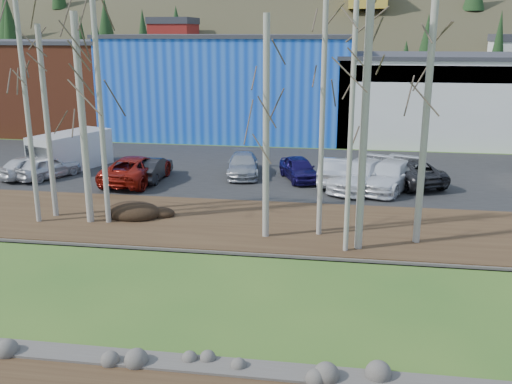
% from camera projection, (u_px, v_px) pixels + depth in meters
% --- Properties ---
extents(near_bank_rocks, '(80.00, 0.80, 0.50)m').
position_uv_depth(near_bank_rocks, '(203.00, 367.00, 15.02)').
color(near_bank_rocks, '#47423D').
rests_on(near_bank_rocks, ground).
extents(river, '(80.00, 8.00, 0.90)m').
position_uv_depth(river, '(232.00, 298.00, 18.92)').
color(river, black).
rests_on(river, ground).
extents(far_bank_rocks, '(80.00, 0.80, 0.46)m').
position_uv_depth(far_bank_rocks, '(252.00, 252.00, 22.82)').
color(far_bank_rocks, '#47423D').
rests_on(far_bank_rocks, ground).
extents(far_bank, '(80.00, 7.00, 0.15)m').
position_uv_depth(far_bank, '(263.00, 225.00, 25.85)').
color(far_bank, '#382616').
rests_on(far_bank, ground).
extents(parking_lot, '(80.00, 14.00, 0.14)m').
position_uv_depth(parking_lot, '(286.00, 171.00, 35.84)').
color(parking_lot, black).
rests_on(parking_lot, ground).
extents(building_brick, '(16.32, 12.24, 7.80)m').
position_uv_depth(building_brick, '(39.00, 85.00, 51.61)').
color(building_brick, brown).
rests_on(building_brick, ground).
extents(building_blue, '(20.40, 12.24, 8.30)m').
position_uv_depth(building_blue, '(234.00, 84.00, 48.93)').
color(building_blue, blue).
rests_on(building_blue, ground).
extents(building_white, '(18.36, 12.24, 6.80)m').
position_uv_depth(building_white, '(450.00, 97.00, 46.49)').
color(building_white, silver).
rests_on(building_white, ground).
extents(dirt_mound, '(2.60, 1.84, 0.51)m').
position_uv_depth(dirt_mound, '(133.00, 211.00, 26.73)').
color(dirt_mound, black).
rests_on(dirt_mound, far_bank).
extents(birch_0, '(0.25, 0.25, 8.71)m').
position_uv_depth(birch_0, '(47.00, 124.00, 25.77)').
color(birch_0, '#B0AD9E').
rests_on(birch_0, far_bank).
extents(birch_1, '(0.22, 0.22, 10.59)m').
position_uv_depth(birch_1, '(27.00, 105.00, 24.68)').
color(birch_1, '#B0AD9E').
rests_on(birch_1, far_bank).
extents(birch_2, '(0.31, 0.31, 9.20)m').
position_uv_depth(birch_2, '(82.00, 121.00, 24.84)').
color(birch_2, '#B0AD9E').
rests_on(birch_2, far_bank).
extents(birch_3, '(0.24, 0.24, 10.37)m').
position_uv_depth(birch_3, '(100.00, 108.00, 24.61)').
color(birch_3, '#B0AD9E').
rests_on(birch_3, far_bank).
extents(birch_4, '(0.27, 0.27, 9.07)m').
position_uv_depth(birch_4, '(266.00, 130.00, 23.00)').
color(birch_4, '#B0AD9E').
rests_on(birch_4, far_bank).
extents(birch_5, '(0.22, 0.22, 10.24)m').
position_uv_depth(birch_5, '(322.00, 115.00, 23.09)').
color(birch_5, '#B0AD9E').
rests_on(birch_5, far_bank).
extents(birch_6, '(0.20, 0.20, 9.89)m').
position_uv_depth(birch_6, '(351.00, 127.00, 21.30)').
color(birch_6, '#B0AD9E').
rests_on(birch_6, far_bank).
extents(birch_7, '(0.30, 0.30, 10.51)m').
position_uv_depth(birch_7, '(365.00, 117.00, 21.46)').
color(birch_7, '#B0AD9E').
rests_on(birch_7, far_bank).
extents(birch_8, '(0.28, 0.28, 10.93)m').
position_uv_depth(birch_8, '(427.00, 109.00, 22.08)').
color(birch_8, '#B0AD9E').
rests_on(birch_8, far_bank).
extents(car_0, '(3.21, 4.26, 1.35)m').
position_uv_depth(car_0, '(31.00, 166.00, 33.82)').
color(car_0, silver).
rests_on(car_0, parking_lot).
extents(car_1, '(1.48, 4.11, 1.35)m').
position_uv_depth(car_1, '(151.00, 168.00, 33.31)').
color(car_1, black).
rests_on(car_1, parking_lot).
extents(car_2, '(3.02, 5.76, 1.55)m').
position_uv_depth(car_2, '(137.00, 169.00, 32.74)').
color(car_2, maroon).
rests_on(car_2, parking_lot).
extents(car_3, '(2.51, 4.73, 1.31)m').
position_uv_depth(car_3, '(243.00, 165.00, 34.31)').
color(car_3, '#989B9F').
rests_on(car_3, parking_lot).
extents(car_4, '(2.94, 4.26, 1.35)m').
position_uv_depth(car_4, '(299.00, 169.00, 33.27)').
color(car_4, '#150E48').
rests_on(car_4, parking_lot).
extents(car_5, '(1.83, 4.67, 1.51)m').
position_uv_depth(car_5, '(334.00, 170.00, 32.55)').
color(car_5, '#BBBBBD').
rests_on(car_5, parking_lot).
extents(car_6, '(4.57, 5.82, 1.47)m').
position_uv_depth(car_6, '(407.00, 171.00, 32.40)').
color(car_6, '#262628').
rests_on(car_6, parking_lot).
extents(car_7, '(4.18, 5.73, 1.54)m').
position_uv_depth(car_7, '(361.00, 175.00, 31.39)').
color(car_7, white).
rests_on(car_7, parking_lot).
extents(car_8, '(3.21, 4.26, 1.35)m').
position_uv_depth(car_8, '(47.00, 167.00, 33.67)').
color(car_8, silver).
rests_on(car_8, parking_lot).
extents(car_9, '(4.18, 5.73, 1.54)m').
position_uv_depth(car_9, '(389.00, 176.00, 31.17)').
color(car_9, white).
rests_on(car_9, parking_lot).
extents(van_grey, '(3.84, 5.63, 2.27)m').
position_uv_depth(van_grey, '(68.00, 151.00, 35.75)').
color(van_grey, silver).
rests_on(van_grey, parking_lot).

